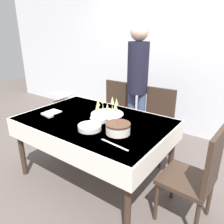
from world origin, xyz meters
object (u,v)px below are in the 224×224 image
Objects in this scene: dining_chair_right_end at (197,175)px; gift_bag at (39,133)px; champagne_tray at (107,108)px; plate_stack_dessert at (99,119)px; dining_chair_far_left at (113,110)px; dining_chair_far_right at (156,121)px; high_chair at (66,106)px; plate_stack_main at (90,127)px; person_standing at (138,77)px; birthday_cake at (118,128)px.

dining_chair_right_end reaches higher than gift_bag.
champagne_tray is 2.08× the size of plate_stack_dessert.
plate_stack_dessert is at bearing -63.85° from dining_chair_far_left.
gift_bag is (-1.64, -0.70, -0.37)m from dining_chair_far_right.
high_chair is at bearing 164.24° from dining_chair_right_end.
plate_stack_main is at bearing -101.50° from dining_chair_far_right.
high_chair is 0.60m from gift_bag.
champagne_tray is 0.22× the size of person_standing.
dining_chair_far_right is at bearing 92.86° from birthday_cake.
dining_chair_far_right is 0.65m from person_standing.
dining_chair_right_end is 1.05m from plate_stack_main.
person_standing is (-0.05, 0.90, 0.30)m from plate_stack_dessert.
gift_bag is at bearing -104.97° from high_chair.
birthday_cake is (0.76, -0.99, 0.28)m from dining_chair_far_left.
champagne_tray is 1.65× the size of plate_stack_main.
plate_stack_main is at bearing -15.14° from gift_bag.
dining_chair_far_right reaches higher than high_chair.
champagne_tray is 1.33× the size of gift_bag.
dining_chair_right_end is at bearing 9.70° from birthday_cake.
dining_chair_far_right is at bearing 8.30° from high_chair.
high_chair is 2.50× the size of gift_bag.
birthday_cake is 0.62× the size of champagne_tray.
dining_chair_far_right is 4.10× the size of plate_stack_main.
birthday_cake is 0.13× the size of person_standing.
gift_bag is (-1.42, 0.38, -0.62)m from plate_stack_main.
dining_chair_right_end reaches higher than plate_stack_dessert.
plate_stack_main is at bearing -73.87° from plate_stack_dessert.
dining_chair_far_right is 1.14m from plate_stack_main.
person_standing is (-1.11, 0.90, 0.55)m from dining_chair_right_end.
birthday_cake is at bearing -26.24° from high_chair.
dining_chair_far_right is at bearing 78.50° from plate_stack_main.
birthday_cake is 1.77m from high_chair.
birthday_cake is 1.02× the size of plate_stack_main.
dining_chair_far_right is 4.01× the size of birthday_cake.
dining_chair_right_end is 4.10× the size of plate_stack_main.
champagne_tray reaches higher than high_chair.
dining_chair_far_left is 0.54× the size of person_standing.
champagne_tray is at bearing 103.04° from plate_stack_dessert.
person_standing is at bearing 11.97° from high_chair.
dining_chair_right_end is 5.17× the size of plate_stack_dessert.
dining_chair_far_right is 1.03m from birthday_cake.
dining_chair_far_left is 0.83m from high_chair.
champagne_tray is 0.23m from plate_stack_dessert.
dining_chair_right_end reaches higher than plate_stack_main.
dining_chair_far_right is at bearing -5.11° from person_standing.
dining_chair_far_right reaches higher than gift_bag.
champagne_tray is (-0.33, -0.65, 0.31)m from dining_chair_far_right.
champagne_tray is 1.47m from gift_bag.
gift_bag is (-0.93, -0.70, -0.37)m from dining_chair_far_left.
high_chair is at bearing -171.70° from dining_chair_far_right.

